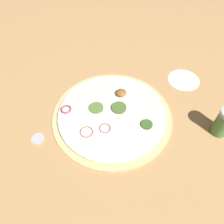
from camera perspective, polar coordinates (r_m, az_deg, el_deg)
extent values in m
plane|color=tan|center=(0.69, 0.00, -1.00)|extent=(3.00, 3.00, 0.00)
cylinder|color=#D6B77A|center=(0.68, 0.00, -0.76)|extent=(0.37, 0.37, 0.01)
cylinder|color=#EFE5C1|center=(0.68, 0.00, -0.42)|extent=(0.34, 0.34, 0.00)
torus|color=#934266|center=(0.70, -11.93, 0.71)|extent=(0.04, 0.04, 0.01)
ellipsoid|color=brown|center=(0.72, 2.43, 5.04)|extent=(0.03, 0.03, 0.02)
cylinder|color=#47662D|center=(0.69, 1.83, 1.12)|extent=(0.05, 0.05, 0.01)
torus|color=#A34C70|center=(0.64, -1.84, -4.25)|extent=(0.03, 0.03, 0.00)
cylinder|color=#385B23|center=(0.66, 9.07, -3.24)|extent=(0.04, 0.04, 0.01)
cylinder|color=#567538|center=(0.69, -4.16, 1.12)|extent=(0.05, 0.05, 0.00)
torus|color=#A34C70|center=(0.64, -6.67, -5.19)|extent=(0.04, 0.04, 0.00)
cylinder|color=#4C7F42|center=(0.70, 26.99, -2.73)|extent=(0.05, 0.05, 0.08)
cylinder|color=#B2B2B7|center=(0.67, -18.90, -6.54)|extent=(0.04, 0.04, 0.01)
cylinder|color=white|center=(0.84, 18.22, 7.99)|extent=(0.11, 0.11, 0.00)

